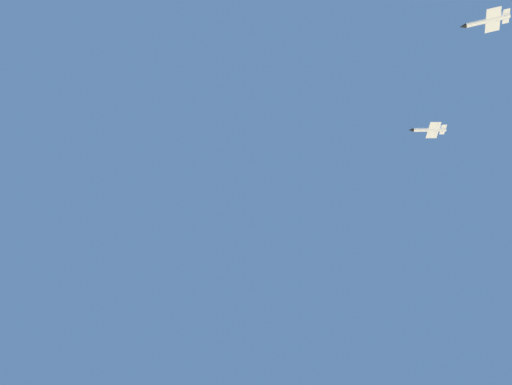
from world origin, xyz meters
The scene contains 2 objects.
chase_jet_lead centered at (-51.72, 104.36, 148.70)m, with size 8.81×15.32×4.00m.
chase_jet_high_escort centered at (-94.80, 78.21, 159.15)m, with size 9.88×14.74×4.00m.
Camera 1 is at (40.92, 71.64, 4.14)m, focal length 33.53 mm.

